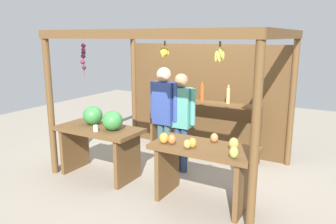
# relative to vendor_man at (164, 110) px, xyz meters

# --- Properties ---
(ground_plane) EXTENTS (12.00, 12.00, 0.00)m
(ground_plane) POSITION_rel_vendor_man_xyz_m (0.12, 0.14, -1.00)
(ground_plane) COLOR gray
(ground_plane) RESTS_ON ground
(market_stall) EXTENTS (3.26, 2.29, 2.20)m
(market_stall) POSITION_rel_vendor_man_xyz_m (0.12, 0.63, 0.31)
(market_stall) COLOR brown
(market_stall) RESTS_ON ground
(fruit_counter_left) EXTENTS (1.32, 0.64, 1.06)m
(fruit_counter_left) POSITION_rel_vendor_man_xyz_m (-0.73, -0.67, -0.32)
(fruit_counter_left) COLOR brown
(fruit_counter_left) RESTS_ON ground
(fruit_counter_right) EXTENTS (1.32, 0.64, 0.92)m
(fruit_counter_right) POSITION_rel_vendor_man_xyz_m (0.98, -0.69, -0.42)
(fruit_counter_right) COLOR brown
(fruit_counter_right) RESTS_ON ground
(bottle_shelf_unit) EXTENTS (2.09, 0.22, 1.34)m
(bottle_shelf_unit) POSITION_rel_vendor_man_xyz_m (0.23, 0.96, -0.22)
(bottle_shelf_unit) COLOR brown
(bottle_shelf_unit) RESTS_ON ground
(vendor_man) EXTENTS (0.48, 0.22, 1.66)m
(vendor_man) POSITION_rel_vendor_man_xyz_m (0.00, 0.00, 0.00)
(vendor_man) COLOR #395A5D
(vendor_man) RESTS_ON ground
(vendor_woman) EXTENTS (0.48, 0.21, 1.57)m
(vendor_woman) POSITION_rel_vendor_man_xyz_m (0.26, 0.08, -0.06)
(vendor_woman) COLOR navy
(vendor_woman) RESTS_ON ground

